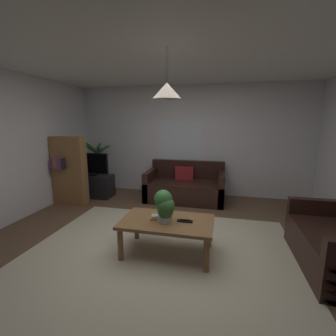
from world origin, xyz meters
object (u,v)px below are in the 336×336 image
object	(u,v)px
couch_under_window	(185,188)
tv	(91,164)
remote_on_table_0	(183,221)
book_on_table_0	(155,218)
pendant_lamp	(167,91)
remote_on_table_1	(186,221)
book_on_table_1	(156,216)
bookshelf_corner	(69,171)
tv_stand	(93,186)
coffee_table	(167,225)
potted_palm_corner	(97,166)
potted_plant_on_table	(165,205)

from	to	relation	value
couch_under_window	tv	distance (m)	2.17
couch_under_window	remote_on_table_0	size ratio (longest dim) A/B	10.41
book_on_table_0	tv	xyz separation A→B (m)	(-2.05, 1.93, 0.29)
pendant_lamp	remote_on_table_1	bearing A→B (deg)	0.51
book_on_table_1	bookshelf_corner	distance (m)	2.65
remote_on_table_0	tv_stand	size ratio (longest dim) A/B	0.18
coffee_table	tv_stand	distance (m)	2.95
couch_under_window	pendant_lamp	xyz separation A→B (m)	(0.11, -2.20, 1.76)
tv	pendant_lamp	distance (m)	3.20
book_on_table_1	remote_on_table_1	size ratio (longest dim) A/B	0.73
remote_on_table_0	potted_palm_corner	size ratio (longest dim) A/B	0.12
couch_under_window	bookshelf_corner	world-z (taller)	bookshelf_corner
remote_on_table_1	tv_stand	world-z (taller)	tv_stand
tv	potted_palm_corner	bearing A→B (deg)	103.42
book_on_table_0	bookshelf_corner	world-z (taller)	bookshelf_corner
potted_plant_on_table	tv	bearing A→B (deg)	137.82
couch_under_window	bookshelf_corner	distance (m)	2.46
potted_palm_corner	pendant_lamp	world-z (taller)	pendant_lamp
remote_on_table_0	bookshelf_corner	distance (m)	2.96
bookshelf_corner	potted_palm_corner	bearing A→B (deg)	85.19
potted_plant_on_table	tv	world-z (taller)	tv
remote_on_table_0	couch_under_window	bearing A→B (deg)	-176.90
couch_under_window	remote_on_table_1	xyz separation A→B (m)	(0.35, -2.19, 0.19)
coffee_table	potted_palm_corner	size ratio (longest dim) A/B	0.87
tv_stand	coffee_table	bearing A→B (deg)	-41.53
book_on_table_1	potted_plant_on_table	distance (m)	0.23
coffee_table	potted_plant_on_table	bearing A→B (deg)	-109.46
remote_on_table_1	coffee_table	bearing A→B (deg)	-93.10
pendant_lamp	book_on_table_0	bearing A→B (deg)	179.73
couch_under_window	pendant_lamp	world-z (taller)	pendant_lamp
potted_palm_corner	couch_under_window	bearing A→B (deg)	-4.48
couch_under_window	bookshelf_corner	size ratio (longest dim) A/B	1.19
coffee_table	remote_on_table_1	xyz separation A→B (m)	(0.25, 0.00, 0.08)
coffee_table	remote_on_table_1	world-z (taller)	remote_on_table_1
couch_under_window	potted_palm_corner	size ratio (longest dim) A/B	1.25
book_on_table_0	bookshelf_corner	bearing A→B (deg)	147.99
remote_on_table_1	bookshelf_corner	xyz separation A→B (m)	(-2.64, 1.40, 0.24)
remote_on_table_0	potted_palm_corner	bearing A→B (deg)	-138.19
remote_on_table_1	book_on_table_1	bearing A→B (deg)	-94.68
tv_stand	tv	size ratio (longest dim) A/B	1.10
potted_palm_corner	remote_on_table_0	bearing A→B (deg)	-43.10
book_on_table_1	potted_plant_on_table	size ratio (longest dim) A/B	0.29
bookshelf_corner	remote_on_table_0	bearing A→B (deg)	-28.10
book_on_table_0	bookshelf_corner	distance (m)	2.65
book_on_table_0	tv_stand	xyz separation A→B (m)	(-2.05, 1.95, -0.22)
remote_on_table_1	tv_stand	distance (m)	3.14
book_on_table_0	bookshelf_corner	size ratio (longest dim) A/B	0.08
remote_on_table_0	potted_palm_corner	xyz separation A→B (m)	(-2.52, 2.36, 0.18)
couch_under_window	coffee_table	xyz separation A→B (m)	(0.11, -2.20, 0.12)
tv	pendant_lamp	size ratio (longest dim) A/B	1.43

